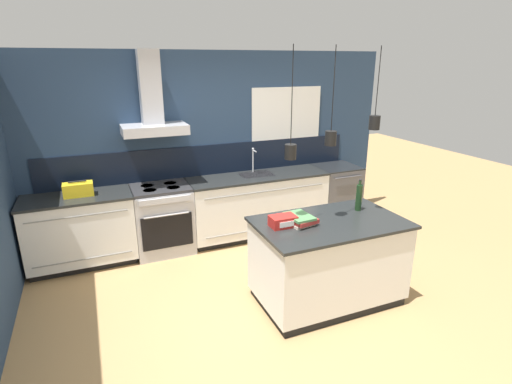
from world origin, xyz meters
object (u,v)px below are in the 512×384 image
at_px(dishwasher, 335,194).
at_px(red_supply_box, 283,221).
at_px(bottle_on_island, 359,197).
at_px(book_stack, 300,219).
at_px(oven_range, 163,219).
at_px(yellow_toolbox, 78,189).

xyz_separation_m(dishwasher, red_supply_box, (-1.82, -1.80, 0.51)).
relative_size(dishwasher, bottle_on_island, 2.58).
distance_m(dishwasher, book_stack, 2.49).
xyz_separation_m(oven_range, yellow_toolbox, (-0.97, 0.00, 0.54)).
distance_m(dishwasher, red_supply_box, 2.61).
bearing_deg(dishwasher, bottle_on_island, -116.90).
height_order(bottle_on_island, red_supply_box, bottle_on_island).
bearing_deg(red_supply_box, oven_range, 116.24).
bearing_deg(oven_range, yellow_toolbox, 179.74).
xyz_separation_m(oven_range, bottle_on_island, (1.84, -1.71, 0.61)).
xyz_separation_m(bottle_on_island, book_stack, (-0.77, -0.09, -0.10)).
bearing_deg(dishwasher, book_stack, -132.23).
bearing_deg(dishwasher, oven_range, -179.91).
xyz_separation_m(book_stack, red_supply_box, (-0.19, 0.01, 0.01)).
xyz_separation_m(oven_range, dishwasher, (2.71, 0.00, -0.00)).
bearing_deg(bottle_on_island, dishwasher, 63.10).
distance_m(book_stack, red_supply_box, 0.19).
height_order(oven_range, dishwasher, same).
bearing_deg(red_supply_box, book_stack, -3.00).
height_order(book_stack, yellow_toolbox, yellow_toolbox).
relative_size(oven_range, yellow_toolbox, 2.68).
height_order(dishwasher, yellow_toolbox, yellow_toolbox).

